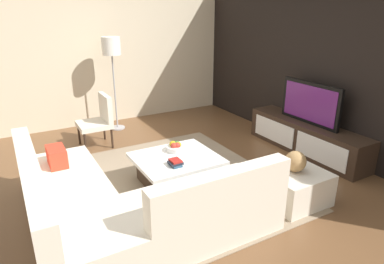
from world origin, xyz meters
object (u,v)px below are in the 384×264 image
Objects in this scene: sectional_couch at (120,205)px; floor_lamp at (112,51)px; media_console at (306,137)px; television at (310,103)px; accent_chair_near at (99,118)px; ottoman at (293,186)px; decorative_ball at (295,161)px; book_stack at (175,163)px; coffee_table at (176,169)px; fruit_bowl at (176,147)px.

floor_lamp is (-3.14, 0.97, 1.19)m from sectional_couch.
floor_lamp is (-2.63, -2.30, 1.22)m from media_console.
television is 1.28× the size of accent_chair_near.
media_console is at bearing 127.69° from ottoman.
decorative_ball is at bearing -52.31° from media_console.
decorative_ball is 1.44m from book_stack.
accent_chair_near reaches higher than ottoman.
floor_lamp is (-2.53, -0.00, 1.27)m from coffee_table.
fruit_bowl is at bearing 2.33° from floor_lamp.
accent_chair_near reaches higher than media_console.
accent_chair_near reaches higher than decorative_ball.
sectional_couch is 2.22× the size of coffee_table.
media_console is 3.07× the size of ottoman.
coffee_table is at bearing -136.97° from decorative_ball.
floor_lamp is at bearing -179.98° from coffee_table.
accent_chair_near is 1.24× the size of ottoman.
fruit_bowl is 0.46m from book_stack.
floor_lamp reaches higher than ottoman.
fruit_bowl reaches higher than book_stack.
book_stack is (-0.87, -1.14, -0.11)m from decorative_ball.
floor_lamp is 3.97m from ottoman.
book_stack is at bearing -127.40° from ottoman.
decorative_ball is at bearing 52.60° from book_stack.
sectional_couch is 8.38× the size of fruit_bowl.
book_stack is (2.75, -0.12, -1.06)m from floor_lamp.
sectional_couch is 3.49m from floor_lamp.
book_stack reaches higher than coffee_table.
decorative_ball is at bearing 76.37° from sectional_couch.
accent_chair_near is at bearing -160.18° from fruit_bowl.
media_console is at bearing 87.51° from coffee_table.
decorative_ball is (0.48, 1.99, 0.24)m from sectional_couch.
sectional_couch reaches higher than decorative_ball.
television is 3.55m from floor_lamp.
television reaches higher than decorative_ball.
accent_chair_near is 3.11× the size of fruit_bowl.
television reaches higher than coffee_table.
media_console is 1.93× the size of television.
floor_lamp reaches higher than sectional_couch.
floor_lamp is at bearing -138.85° from television.
accent_chair_near is at bearing -124.74° from media_console.
fruit_bowl is at bearing 22.48° from accent_chair_near.
media_console reaches higher than coffee_table.
accent_chair_near reaches higher than sectional_couch.
sectional_couch is 9.40× the size of decorative_ball.
media_console is 3.42m from accent_chair_near.
coffee_table is at bearing -27.49° from fruit_bowl.
television is 2.46m from book_stack.
book_stack is at bearing -127.40° from decorative_ball.
accent_chair_near is 4.30× the size of book_stack.
decorative_ball is (1.27, 0.92, 0.09)m from fruit_bowl.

